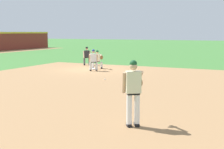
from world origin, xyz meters
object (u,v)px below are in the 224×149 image
baseball (105,79)px  first_baseman (98,58)px  baserunner (93,59)px  first_base_bag (93,69)px  pitcher (134,89)px  umpire (87,55)px

baseball → first_baseman: bearing=32.1°
baserunner → baseball: bearing=-142.5°
baserunner → first_base_bag: bearing=33.1°
pitcher → baseball: bearing=31.8°
first_baseman → baserunner: 1.35m
first_base_bag → first_baseman: (0.62, -0.07, 0.69)m
baseball → pitcher: bearing=-148.2°
first_base_bag → baseball: bearing=-143.3°
baserunner → umpire: same height
baseball → first_baseman: size_ratio=0.06×
first_base_bag → pitcher: (-11.13, -7.40, 1.01)m
baseball → first_base_bag: bearing=36.7°
first_base_bag → baserunner: baserunner is taller
first_base_bag → baserunner: size_ratio=0.26×
baseball → pitcher: (-7.23, -4.49, 1.02)m
baseball → umpire: size_ratio=0.05×
first_base_bag → pitcher: pitcher is taller
first_base_bag → first_baseman: 0.93m
pitcher → umpire: 16.30m
pitcher → umpire: pitcher is taller
pitcher → first_base_bag: bearing=33.6°
umpire → first_baseman: bearing=-132.5°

